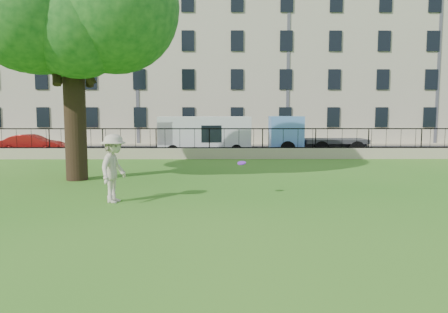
{
  "coord_description": "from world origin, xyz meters",
  "views": [
    {
      "loc": [
        0.64,
        -12.54,
        2.68
      ],
      "look_at": [
        0.76,
        3.5,
        1.01
      ],
      "focal_mm": 35.0,
      "sensor_mm": 36.0,
      "label": 1
    }
  ],
  "objects_px": {
    "red_sedan": "(32,145)",
    "white_van": "(204,136)",
    "frisbee": "(242,163)",
    "blue_truck": "(315,135)",
    "man": "(114,168)"
  },
  "relations": [
    {
      "from": "man",
      "to": "white_van",
      "type": "height_order",
      "value": "white_van"
    },
    {
      "from": "man",
      "to": "frisbee",
      "type": "xyz_separation_m",
      "value": [
        3.8,
        0.91,
        0.05
      ]
    },
    {
      "from": "man",
      "to": "blue_truck",
      "type": "relative_size",
      "value": 0.36
    },
    {
      "from": "red_sedan",
      "to": "white_van",
      "type": "distance_m",
      "value": 10.62
    },
    {
      "from": "man",
      "to": "red_sedan",
      "type": "xyz_separation_m",
      "value": [
        -8.5,
        14.22,
        -0.39
      ]
    },
    {
      "from": "man",
      "to": "red_sedan",
      "type": "relative_size",
      "value": 0.54
    },
    {
      "from": "frisbee",
      "to": "white_van",
      "type": "distance_m",
      "value": 13.42
    },
    {
      "from": "blue_truck",
      "to": "red_sedan",
      "type": "bearing_deg",
      "value": -179.02
    },
    {
      "from": "red_sedan",
      "to": "white_van",
      "type": "xyz_separation_m",
      "value": [
        10.61,
        0.0,
        0.55
      ]
    },
    {
      "from": "man",
      "to": "frisbee",
      "type": "height_order",
      "value": "man"
    },
    {
      "from": "blue_truck",
      "to": "man",
      "type": "bearing_deg",
      "value": -121.34
    },
    {
      "from": "red_sedan",
      "to": "white_van",
      "type": "bearing_deg",
      "value": -91.38
    },
    {
      "from": "red_sedan",
      "to": "blue_truck",
      "type": "distance_m",
      "value": 17.51
    },
    {
      "from": "man",
      "to": "frisbee",
      "type": "relative_size",
      "value": 7.49
    },
    {
      "from": "frisbee",
      "to": "blue_truck",
      "type": "bearing_deg",
      "value": 68.66
    }
  ]
}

